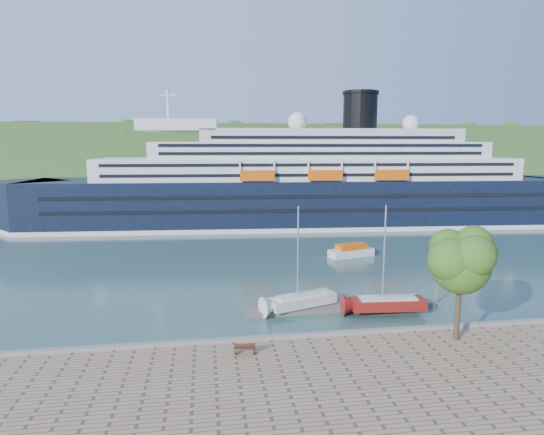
{
  "coord_description": "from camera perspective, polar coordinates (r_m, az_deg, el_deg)",
  "views": [
    {
      "loc": [
        -12.64,
        -34.79,
        16.59
      ],
      "look_at": [
        -3.11,
        30.0,
        6.17
      ],
      "focal_mm": 30.0,
      "sensor_mm": 36.0,
      "label": 1
    }
  ],
  "objects": [
    {
      "name": "sailboat_white_near",
      "position": [
        45.69,
        3.85,
        -5.53
      ],
      "size": [
        8.19,
        4.7,
        10.22
      ],
      "primitive_type": null,
      "rotation": [
        0.0,
        0.0,
        0.34
      ],
      "color": "silver",
      "rests_on": "ground"
    },
    {
      "name": "far_hillside",
      "position": [
        180.3,
        -4.38,
        7.55
      ],
      "size": [
        400.0,
        50.0,
        24.0
      ],
      "primitive_type": "cube",
      "color": "#375923",
      "rests_on": "ground"
    },
    {
      "name": "sailboat_red",
      "position": [
        46.01,
        14.52,
        -5.57
      ],
      "size": [
        8.22,
        2.83,
        10.43
      ],
      "primitive_type": null,
      "rotation": [
        0.0,
        0.0,
        -0.07
      ],
      "color": "maroon",
      "rests_on": "ground"
    },
    {
      "name": "cruise_ship",
      "position": [
        94.36,
        3.18,
        7.33
      ],
      "size": [
        123.76,
        25.91,
        27.59
      ],
      "primitive_type": null,
      "rotation": [
        0.0,
        0.0,
        -0.07
      ],
      "color": "black",
      "rests_on": "ground"
    },
    {
      "name": "floating_pontoon",
      "position": [
        47.96,
        8.35,
        -11.02
      ],
      "size": [
        19.7,
        2.94,
        0.44
      ],
      "primitive_type": null,
      "rotation": [
        0.0,
        0.0,
        0.03
      ],
      "color": "slate",
      "rests_on": "ground"
    },
    {
      "name": "tender_launch",
      "position": [
        69.71,
        9.91,
        -4.05
      ],
      "size": [
        7.34,
        4.13,
        1.92
      ],
      "primitive_type": null,
      "rotation": [
        0.0,
        0.0,
        0.27
      ],
      "color": "#E2580D",
      "rests_on": "ground"
    },
    {
      "name": "quay_coping",
      "position": [
        39.94,
        11.11,
        -13.88
      ],
      "size": [
        220.0,
        0.5,
        0.3
      ],
      "primitive_type": "cube",
      "color": "slate",
      "rests_on": "promenade"
    },
    {
      "name": "park_bench",
      "position": [
        35.69,
        -3.44,
        -15.96
      ],
      "size": [
        1.66,
        0.77,
        1.04
      ],
      "primitive_type": null,
      "rotation": [
        0.0,
        0.0,
        -0.07
      ],
      "color": "#452213",
      "rests_on": "promenade"
    },
    {
      "name": "promenade_tree",
      "position": [
        39.32,
        22.5,
        -7.17
      ],
      "size": [
        6.13,
        6.13,
        10.16
      ],
      "primitive_type": null,
      "color": "#305F19",
      "rests_on": "promenade"
    },
    {
      "name": "ground",
      "position": [
        40.57,
        10.96,
        -15.27
      ],
      "size": [
        400.0,
        400.0,
        0.0
      ],
      "primitive_type": "plane",
      "color": "#2E524F",
      "rests_on": "ground"
    }
  ]
}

